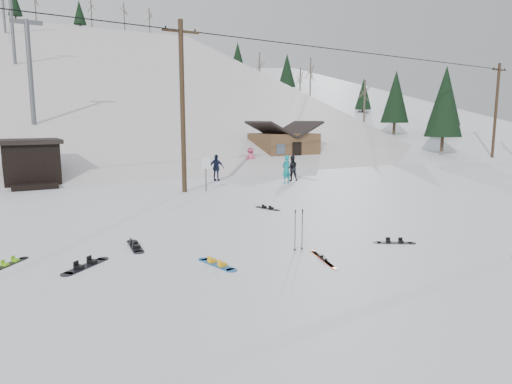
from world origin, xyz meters
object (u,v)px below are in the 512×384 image
cabin (284,148)px  utility_pole (182,105)px  hero_skis (323,258)px  hero_snowboard (217,264)px

cabin → utility_pole: bearing=-142.4°
hero_skis → hero_snowboard: bearing=176.3°
utility_pole → hero_snowboard: utility_pole is taller
utility_pole → cabin: bearing=37.6°
cabin → hero_snowboard: (-16.83, -22.36, -1.45)m
hero_snowboard → hero_skis: bearing=-122.0°
cabin → hero_skis: bearing=-121.0°
cabin → hero_skis: (-14.04, -23.39, -1.45)m
utility_pole → hero_snowboard: (-3.83, -12.36, -4.65)m
utility_pole → hero_skis: size_ratio=4.93×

